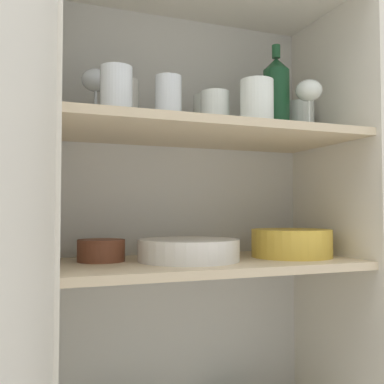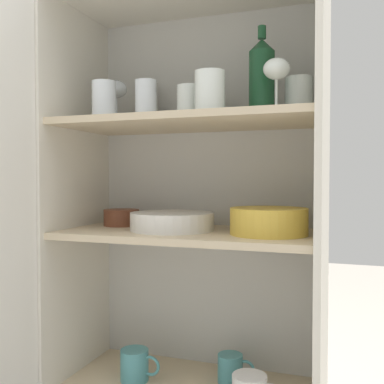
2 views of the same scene
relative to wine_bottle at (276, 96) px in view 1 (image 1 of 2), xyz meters
The scene contains 19 objects.
cupboard_back_panel 0.55m from the wine_bottle, 140.45° to the left, with size 0.79×0.02×1.46m, color silver.
cupboard_side_left 0.77m from the wine_bottle, behind, with size 0.02×0.40×1.46m, color silver.
cupboard_side_right 0.51m from the wine_bottle, ahead, with size 0.02×0.40×1.46m, color silver.
shelf_board_middle 0.50m from the wine_bottle, behind, with size 0.75×0.37×0.02m, color beige.
shelf_board_upper 0.25m from the wine_bottle, behind, with size 0.75×0.37×0.02m, color beige.
cupboard_door 0.90m from the wine_bottle, 147.71° to the right, with size 0.10×0.38×1.46m.
tumbler_glass_0 0.47m from the wine_bottle, behind, with size 0.07×0.07×0.12m.
tumbler_glass_1 0.12m from the wine_bottle, 18.01° to the left, with size 0.08×0.08×0.11m.
tumbler_glass_2 0.17m from the wine_bottle, 138.62° to the right, with size 0.08×0.08×0.11m.
tumbler_glass_3 0.21m from the wine_bottle, 154.90° to the left, with size 0.06×0.06×0.12m.
tumbler_glass_4 0.41m from the wine_bottle, 166.03° to the left, with size 0.07×0.07×0.14m.
tumbler_glass_5 0.22m from the wine_bottle, 169.06° to the right, with size 0.07×0.07×0.09m.
tumbler_glass_6 0.34m from the wine_bottle, behind, with size 0.06×0.06×0.11m.
wine_glass_0 0.49m from the wine_bottle, behind, with size 0.07×0.07×0.15m.
wine_glass_1 0.09m from the wine_bottle, 54.99° to the right, with size 0.07×0.07×0.14m.
wine_bottle is the anchor object (origin of this frame).
plate_stack_white 0.49m from the wine_bottle, behind, with size 0.25×0.25×0.05m.
mixing_bowl_large 0.40m from the wine_bottle, 45.62° to the right, with size 0.22×0.22×0.07m.
serving_bowl_small 0.63m from the wine_bottle, behind, with size 0.12×0.12×0.05m.
Camera 1 is at (-0.44, -0.87, 0.89)m, focal length 42.00 mm.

